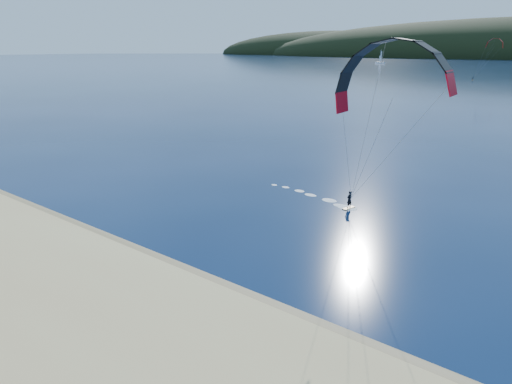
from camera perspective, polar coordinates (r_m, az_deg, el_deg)
ground at (r=27.24m, az=-17.07°, el=-14.74°), size 1800.00×1800.00×0.00m
wet_sand at (r=29.60m, az=-10.07°, el=-11.09°), size 220.00×2.50×0.10m
kitesurfer_near at (r=32.30m, az=17.63°, el=11.51°), size 20.11×8.70×14.36m
kitesurfer_far at (r=221.89m, az=29.58°, el=16.75°), size 11.45×7.50×17.16m
sailboat at (r=432.62m, az=16.47°, el=16.51°), size 8.79×5.79×12.78m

